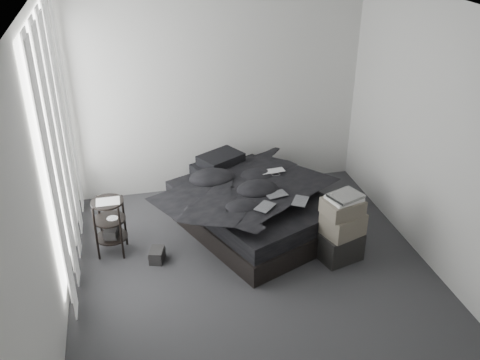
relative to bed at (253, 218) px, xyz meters
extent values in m
cube|color=#303033|center=(-0.20, -1.02, -0.12)|extent=(3.60, 4.20, 0.01)
cube|color=white|center=(-0.20, -1.02, 2.48)|extent=(3.60, 4.20, 0.01)
cube|color=silver|center=(-0.20, 1.08, 1.18)|extent=(3.60, 0.01, 2.60)
cube|color=silver|center=(-0.20, -3.12, 1.18)|extent=(3.60, 0.01, 2.60)
cube|color=silver|center=(-2.00, -1.02, 1.18)|extent=(0.01, 4.20, 2.60)
cube|color=silver|center=(1.60, -1.02, 1.18)|extent=(0.01, 4.20, 2.60)
cube|color=white|center=(-1.98, -0.12, 1.23)|extent=(0.02, 2.00, 2.30)
cube|color=white|center=(-1.93, -0.12, 1.16)|extent=(0.06, 2.12, 2.48)
cube|color=black|center=(0.00, 0.00, 0.00)|extent=(1.92, 2.15, 0.24)
cube|color=black|center=(0.00, 0.00, 0.21)|extent=(1.86, 2.08, 0.19)
imported|color=black|center=(0.02, -0.04, 0.41)|extent=(1.79, 1.90, 0.21)
cube|color=black|center=(-0.31, 0.61, 0.37)|extent=(0.63, 0.54, 0.12)
cube|color=black|center=(-0.25, 0.62, 0.48)|extent=(0.60, 0.54, 0.11)
imported|color=silver|center=(0.28, 0.17, 0.52)|extent=(0.30, 0.21, 0.02)
cube|color=black|center=(-0.01, -0.52, 0.52)|extent=(0.26, 0.26, 0.01)
cube|color=black|center=(0.17, -0.30, 0.52)|extent=(0.25, 0.19, 0.01)
cube|color=black|center=(0.38, -0.49, 0.53)|extent=(0.24, 0.27, 0.01)
cylinder|color=black|center=(-1.58, -0.14, 0.19)|extent=(0.39, 0.39, 0.62)
cube|color=white|center=(-1.57, -0.15, 0.50)|extent=(0.24, 0.18, 0.01)
cube|color=black|center=(-1.14, -0.41, -0.05)|extent=(0.19, 0.23, 0.14)
cube|color=black|center=(0.73, -0.78, 0.03)|extent=(0.49, 0.43, 0.31)
cube|color=#645D4F|center=(0.74, -0.78, 0.31)|extent=(0.47, 0.42, 0.24)
cube|color=#645D4F|center=(0.72, -0.78, 0.51)|extent=(0.43, 0.37, 0.16)
cube|color=silver|center=(0.73, -0.78, 0.60)|extent=(0.37, 0.33, 0.03)
cube|color=silver|center=(0.74, -0.78, 0.63)|extent=(0.38, 0.34, 0.03)
camera|label=1|loc=(-1.31, -5.02, 3.26)|focal=40.00mm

